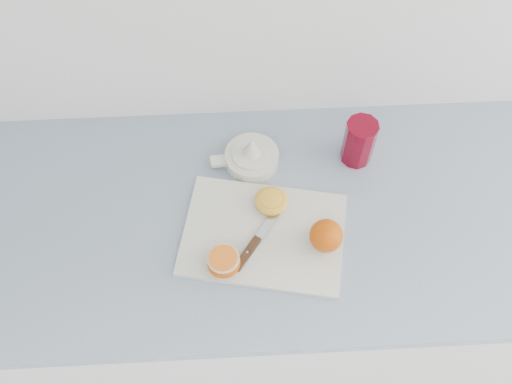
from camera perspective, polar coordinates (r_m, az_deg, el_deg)
counter at (r=1.71m, az=3.39°, el=-9.26°), size 2.45×0.64×0.89m
cutting_board at (r=1.27m, az=0.76°, el=-4.26°), size 0.40×0.32×0.01m
whole_orange at (r=1.23m, az=7.03°, el=-4.36°), size 0.07×0.07×0.07m
half_orange at (r=1.22m, az=-3.25°, el=-7.00°), size 0.07×0.07×0.04m
squeezed_shell at (r=1.29m, az=1.55°, el=-0.86°), size 0.08×0.08×0.03m
paring_knife at (r=1.25m, az=-0.43°, el=-5.53°), size 0.13×0.18×0.01m
citrus_juicer at (r=1.36m, az=-0.49°, el=3.60°), size 0.16×0.13×0.09m
red_tumbler at (r=1.37m, az=10.23°, el=4.85°), size 0.08×0.08×0.12m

